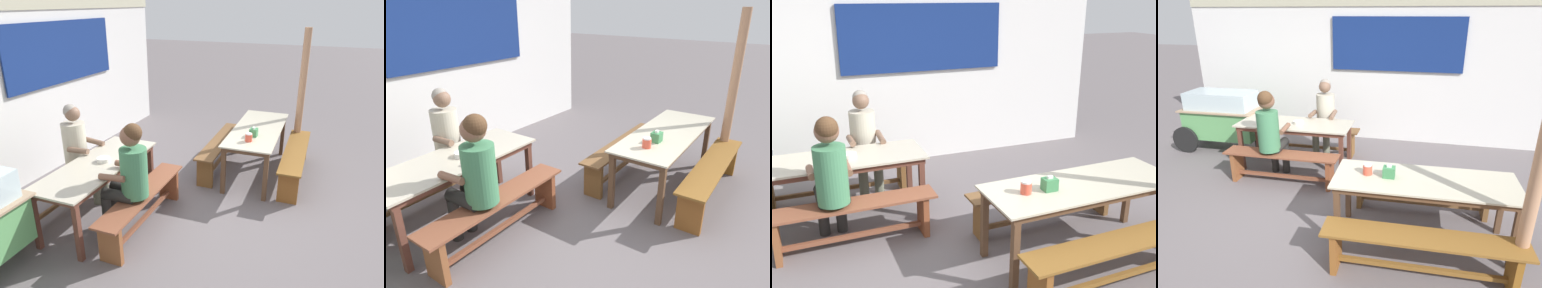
% 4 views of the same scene
% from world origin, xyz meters
% --- Properties ---
extents(ground_plane, '(40.00, 40.00, 0.00)m').
position_xyz_m(ground_plane, '(0.00, 0.00, 0.00)').
color(ground_plane, '#665E60').
extents(backdrop_wall, '(6.75, 0.23, 2.63)m').
position_xyz_m(backdrop_wall, '(0.02, 2.67, 1.38)').
color(backdrop_wall, silver).
rests_on(backdrop_wall, ground_plane).
extents(dining_table_far, '(1.77, 0.69, 0.73)m').
position_xyz_m(dining_table_far, '(-0.73, 1.06, 0.66)').
color(dining_table_far, '#B9B09A').
rests_on(dining_table_far, ground_plane).
extents(dining_table_near, '(1.89, 0.75, 0.73)m').
position_xyz_m(dining_table_near, '(1.27, -0.43, 0.66)').
color(dining_table_near, beige).
rests_on(dining_table_near, ground_plane).
extents(bench_far_back, '(1.80, 0.33, 0.46)m').
position_xyz_m(bench_far_back, '(-0.73, 1.65, 0.31)').
color(bench_far_back, brown).
rests_on(bench_far_back, ground_plane).
extents(bench_far_front, '(1.66, 0.33, 0.46)m').
position_xyz_m(bench_far_front, '(-0.72, 0.47, 0.31)').
color(bench_far_front, brown).
rests_on(bench_far_front, ground_plane).
extents(bench_near_back, '(1.76, 0.32, 0.46)m').
position_xyz_m(bench_near_back, '(1.25, 0.16, 0.31)').
color(bench_near_back, brown).
rests_on(bench_near_back, ground_plane).
extents(bench_near_front, '(1.84, 0.36, 0.46)m').
position_xyz_m(bench_near_front, '(1.29, -1.02, 0.31)').
color(bench_near_front, brown).
rests_on(bench_near_front, ground_plane).
extents(person_left_back_turned, '(0.42, 0.55, 1.35)m').
position_xyz_m(person_left_back_turned, '(-0.88, 0.53, 0.78)').
color(person_left_back_turned, '#292826').
rests_on(person_left_back_turned, ground_plane).
extents(person_center_facing, '(0.42, 0.55, 1.32)m').
position_xyz_m(person_center_facing, '(-0.40, 1.58, 0.74)').
color(person_center_facing, '#636652').
rests_on(person_center_facing, ground_plane).
extents(tissue_box, '(0.12, 0.11, 0.14)m').
position_xyz_m(tissue_box, '(0.91, -0.45, 0.79)').
color(tissue_box, '#3C814D').
rests_on(tissue_box, dining_table_near).
extents(condiment_jar, '(0.10, 0.10, 0.12)m').
position_xyz_m(condiment_jar, '(0.68, -0.43, 0.79)').
color(condiment_jar, '#DF4F39').
rests_on(condiment_jar, dining_table_near).
extents(soup_bowl, '(0.16, 0.16, 0.05)m').
position_xyz_m(soup_bowl, '(-0.65, 1.03, 0.76)').
color(soup_bowl, silver).
rests_on(soup_bowl, dining_table_far).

